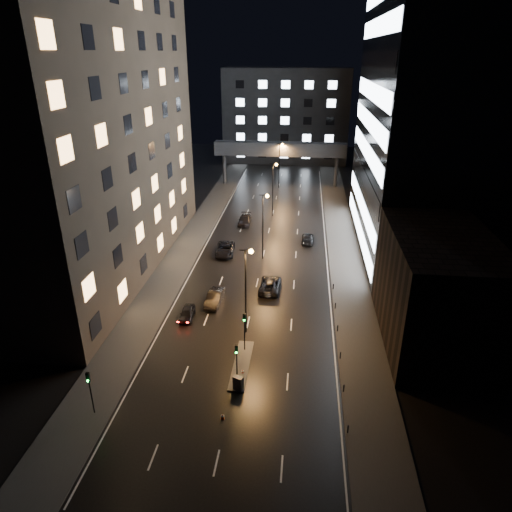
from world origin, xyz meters
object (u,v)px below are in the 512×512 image
at_px(utility_cabinet, 238,383).
at_px(car_away_a, 187,313).
at_px(car_away_c, 225,249).
at_px(car_toward_b, 308,238).
at_px(car_away_b, 215,298).
at_px(car_away_d, 245,220).
at_px(car_toward_a, 270,284).

bearing_deg(utility_cabinet, car_away_a, 146.05).
bearing_deg(car_away_a, utility_cabinet, -59.64).
relative_size(car_away_c, car_toward_b, 1.23).
xyz_separation_m(car_away_b, car_away_d, (0.03, 28.98, -0.03)).
xyz_separation_m(car_toward_a, car_toward_b, (4.88, 17.20, -0.09)).
relative_size(car_away_d, car_toward_a, 0.94).
xyz_separation_m(car_away_a, car_toward_a, (9.18, 8.00, 0.15)).
relative_size(car_toward_a, car_toward_b, 1.19).
height_order(car_away_a, car_toward_a, car_toward_a).
distance_m(car_toward_a, utility_cabinet, 19.92).
relative_size(car_away_a, car_away_c, 0.64).
relative_size(car_away_c, car_away_d, 1.11).
distance_m(car_away_a, utility_cabinet, 14.20).
distance_m(car_away_d, utility_cabinet, 44.83).
bearing_deg(car_toward_a, car_away_c, -51.99).
bearing_deg(car_away_d, car_away_c, -96.16).
bearing_deg(car_away_c, utility_cabinet, -82.41).
bearing_deg(car_toward_a, car_away_b, 35.48).
height_order(car_away_b, car_away_c, car_away_c).
bearing_deg(utility_cabinet, car_toward_a, 108.81).
bearing_deg(utility_cabinet, car_toward_b, 103.22).
height_order(car_toward_a, utility_cabinet, car_toward_a).
bearing_deg(car_away_a, car_toward_a, 38.20).
bearing_deg(car_away_b, car_toward_b, 65.27).
bearing_deg(car_away_b, utility_cabinet, -68.20).
distance_m(car_away_d, car_toward_a, 25.52).
xyz_separation_m(car_away_a, car_away_b, (2.58, 3.67, 0.16)).
relative_size(car_away_a, car_away_b, 0.78).
bearing_deg(car_away_d, car_away_b, -90.86).
bearing_deg(car_toward_a, car_away_d, -72.86).
bearing_deg(car_away_b, car_away_d, 93.26).
bearing_deg(car_toward_a, car_toward_b, -103.59).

